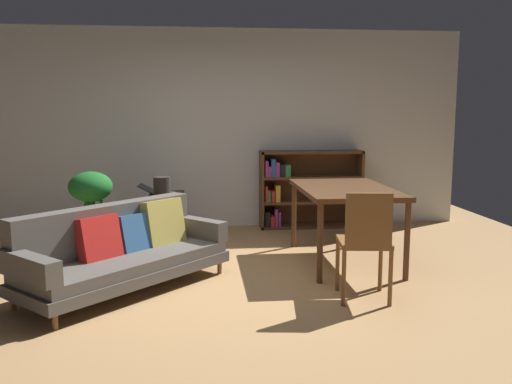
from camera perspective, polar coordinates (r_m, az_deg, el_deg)
ground_plane at (r=5.02m, az=-3.04°, el=-9.91°), size 8.16×8.16×0.00m
back_wall_panel at (r=7.47m, az=-4.19°, el=6.64°), size 6.80×0.10×2.70m
fabric_couch at (r=5.02m, az=-13.98°, el=-5.92°), size 1.88×1.89×0.75m
media_console at (r=6.61m, az=-9.51°, el=-2.95°), size 0.42×1.00×0.58m
open_laptop at (r=6.78m, az=-10.27°, el=0.05°), size 0.46×0.33×0.12m
desk_speaker at (r=6.31m, az=-9.92°, el=0.40°), size 0.19×0.19×0.27m
potted_floor_plant at (r=6.51m, az=-17.07°, el=-0.33°), size 0.57×0.50×0.90m
dining_table at (r=5.72m, az=9.40°, el=-0.22°), size 0.93×1.50×0.80m
dining_chair_near at (r=4.58m, az=11.51°, el=-4.87°), size 0.47×0.47×0.94m
bookshelf at (r=7.48m, az=5.07°, el=0.34°), size 1.41×0.34×1.06m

